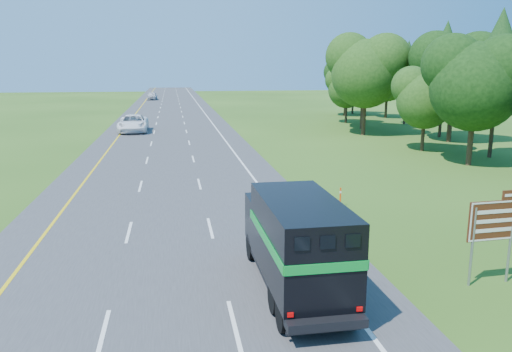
# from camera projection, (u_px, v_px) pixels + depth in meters

# --- Properties ---
(road) EXTENTS (15.00, 260.00, 0.04)m
(road) POSITION_uv_depth(u_px,v_px,m) (170.00, 129.00, 60.27)
(road) COLOR #38383A
(road) RESTS_ON ground
(lane_markings) EXTENTS (11.15, 260.00, 0.01)m
(lane_markings) POSITION_uv_depth(u_px,v_px,m) (170.00, 129.00, 60.27)
(lane_markings) COLOR yellow
(lane_markings) RESTS_ON road
(tree_wall_right) EXTENTS (16.00, 100.00, 12.00)m
(tree_wall_right) POSITION_uv_depth(u_px,v_px,m) (467.00, 82.00, 43.93)
(tree_wall_right) COLOR #193A0F
(tree_wall_right) RESTS_ON ground
(horse_truck) EXTENTS (2.38, 7.34, 3.24)m
(horse_truck) POSITION_uv_depth(u_px,v_px,m) (296.00, 241.00, 16.19)
(horse_truck) COLOR black
(horse_truck) RESTS_ON road
(white_suv) EXTENTS (3.29, 7.03, 1.95)m
(white_suv) POSITION_uv_depth(u_px,v_px,m) (133.00, 123.00, 57.26)
(white_suv) COLOR white
(white_suv) RESTS_ON road
(far_car) EXTENTS (2.36, 5.32, 1.78)m
(far_car) POSITION_uv_depth(u_px,v_px,m) (152.00, 96.00, 114.19)
(far_car) COLOR silver
(far_car) RESTS_ON road
(exit_sign) EXTENTS (1.94, 0.18, 3.28)m
(exit_sign) POSITION_uv_depth(u_px,v_px,m) (495.00, 224.00, 16.71)
(exit_sign) COLOR gray
(exit_sign) RESTS_ON ground
(delineator) EXTENTS (0.09, 0.05, 1.05)m
(delineator) POSITION_uv_depth(u_px,v_px,m) (340.00, 197.00, 26.49)
(delineator) COLOR #FE450D
(delineator) RESTS_ON ground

